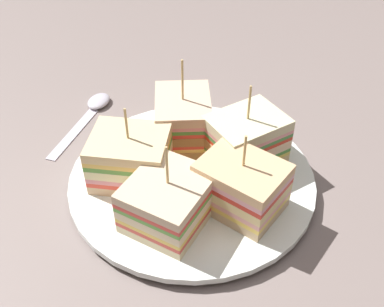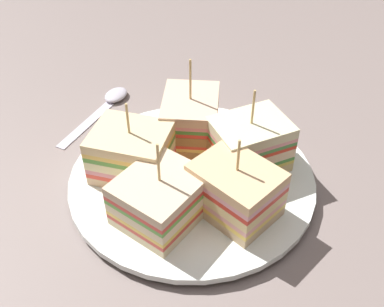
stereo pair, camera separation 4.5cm
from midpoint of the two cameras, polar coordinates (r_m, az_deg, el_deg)
The scene contains 8 objects.
ground_plane at distance 48.79cm, azimuth 2.66°, elevation -4.71°, with size 115.22×82.83×1.80cm, color slate.
plate at distance 47.63cm, azimuth 2.72°, elevation -3.31°, with size 25.24×25.24×1.25cm.
sandwich_wedge_0 at distance 47.51cm, azimuth 9.79°, elevation 1.02°, with size 8.78×9.44×9.18cm.
sandwich_wedge_1 at distance 50.23cm, azimuth 2.38°, elevation 4.14°, with size 7.75×6.09×10.02cm.
sandwich_wedge_2 at distance 46.53cm, azimuth -4.61°, elevation 0.36°, with size 7.36×8.47×8.48cm.
sandwich_wedge_3 at distance 41.78cm, azimuth -0.78°, elevation -5.70°, with size 9.90×9.57×8.67cm.
sandwich_wedge_4 at distance 42.57cm, azimuth 8.41°, elevation -4.67°, with size 9.25×9.54×8.48cm.
spoon at distance 59.85cm, azimuth -8.15°, elevation 6.31°, with size 13.22×6.39×1.00cm.
Camera 2 is at (34.16, 3.81, 33.81)cm, focal length 42.91 mm.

